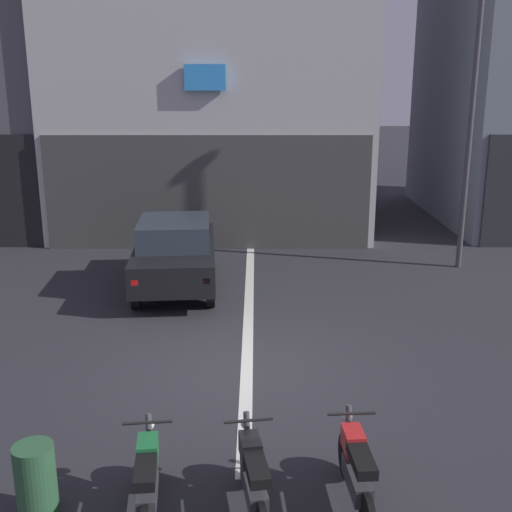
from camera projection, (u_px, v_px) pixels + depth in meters
ground_plane at (248, 370)px, 10.44m from camera, size 120.00×120.00×0.00m
lane_centre_line at (252, 267)px, 16.22m from camera, size 0.20×18.00×0.01m
car_black_crossing_near at (177, 251)px, 14.30m from camera, size 2.07×4.22×1.64m
street_lamp at (475, 90)px, 15.06m from camera, size 0.36×0.36×7.32m
motorcycle_green_row_leftmost at (149, 479)px, 6.80m from camera, size 0.55×1.67×0.98m
motorcycle_black_row_left_mid at (254, 477)px, 6.84m from camera, size 0.55×1.66×0.98m
motorcycle_red_row_centre at (357, 469)px, 6.98m from camera, size 0.55×1.67×0.98m
trash_bin at (37, 481)px, 6.83m from camera, size 0.44×0.44×0.85m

